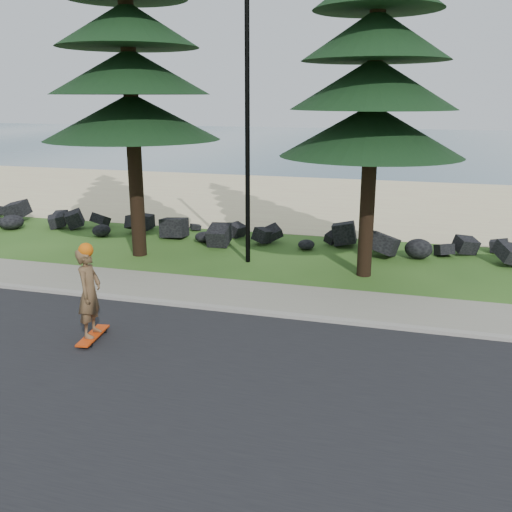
{
  "coord_description": "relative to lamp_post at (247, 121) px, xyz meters",
  "views": [
    {
      "loc": [
        4.8,
        -12.62,
        4.81
      ],
      "look_at": [
        1.17,
        0.0,
        1.13
      ],
      "focal_mm": 40.0,
      "sensor_mm": 36.0,
      "label": 1
    }
  ],
  "objects": [
    {
      "name": "kerb",
      "position": [
        0.0,
        -4.1,
        -4.08
      ],
      "size": [
        160.0,
        0.2,
        0.1
      ],
      "primitive_type": "cube",
      "color": "#9A958A",
      "rests_on": "ground"
    },
    {
      "name": "skateboarder",
      "position": [
        -1.38,
        -6.4,
        -3.11
      ],
      "size": [
        0.52,
        1.12,
        2.04
      ],
      "rotation": [
        0.0,
        0.0,
        1.71
      ],
      "color": "red",
      "rests_on": "ground"
    },
    {
      "name": "ocean",
      "position": [
        0.0,
        47.8,
        -4.13
      ],
      "size": [
        160.0,
        58.0,
        0.01
      ],
      "primitive_type": "cube",
      "color": "#3C6172",
      "rests_on": "ground"
    },
    {
      "name": "ground",
      "position": [
        0.0,
        -3.2,
        -4.13
      ],
      "size": [
        160.0,
        160.0,
        0.0
      ],
      "primitive_type": "plane",
      "color": "#284E18",
      "rests_on": "ground"
    },
    {
      "name": "sidewalk",
      "position": [
        0.0,
        -3.0,
        -4.09
      ],
      "size": [
        160.0,
        2.0,
        0.08
      ],
      "primitive_type": "cube",
      "color": "gray",
      "rests_on": "ground"
    },
    {
      "name": "road",
      "position": [
        0.0,
        -7.7,
        -4.12
      ],
      "size": [
        160.0,
        7.0,
        0.02
      ],
      "primitive_type": "cube",
      "color": "black",
      "rests_on": "ground"
    },
    {
      "name": "seawall_boulders",
      "position": [
        0.0,
        2.4,
        -4.13
      ],
      "size": [
        60.0,
        2.4,
        1.1
      ],
      "primitive_type": null,
      "color": "black",
      "rests_on": "ground"
    },
    {
      "name": "lamp_post",
      "position": [
        0.0,
        0.0,
        0.0
      ],
      "size": [
        0.25,
        0.14,
        8.14
      ],
      "color": "black",
      "rests_on": "ground"
    },
    {
      "name": "beach_sand",
      "position": [
        0.0,
        11.3,
        -4.13
      ],
      "size": [
        160.0,
        15.0,
        0.01
      ],
      "primitive_type": "cube",
      "color": "beige",
      "rests_on": "ground"
    }
  ]
}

